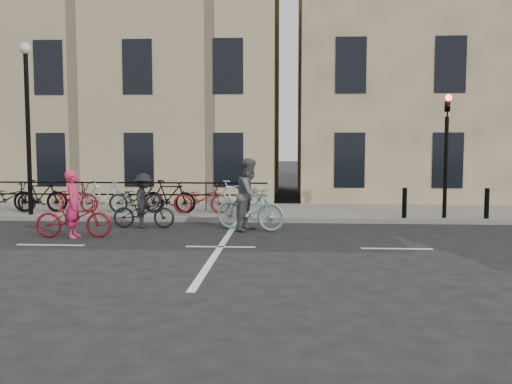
# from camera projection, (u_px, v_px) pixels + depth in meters

# --- Properties ---
(ground) EXTENTS (120.00, 120.00, 0.00)m
(ground) POSITION_uv_depth(u_px,v_px,m) (221.00, 247.00, 13.08)
(ground) COLOR black
(ground) RESTS_ON ground
(sidewalk) EXTENTS (46.00, 4.00, 0.15)m
(sidewalk) POSITION_uv_depth(u_px,v_px,m) (124.00, 211.00, 19.27)
(sidewalk) COLOR slate
(sidewalk) RESTS_ON ground
(building_east) EXTENTS (14.00, 10.00, 12.00)m
(building_east) POSITION_uv_depth(u_px,v_px,m) (460.00, 56.00, 24.94)
(building_east) COLOR #9A865D
(building_east) RESTS_ON sidewalk
(building_west) EXTENTS (20.00, 10.00, 10.00)m
(building_west) POSITION_uv_depth(u_px,v_px,m) (59.00, 82.00, 26.08)
(building_west) COLOR #CEB78B
(building_west) RESTS_ON sidewalk
(traffic_light) EXTENTS (0.18, 0.30, 3.90)m
(traffic_light) POSITION_uv_depth(u_px,v_px,m) (446.00, 140.00, 16.82)
(traffic_light) COLOR black
(traffic_light) RESTS_ON sidewalk
(lamp_post) EXTENTS (0.36, 0.36, 5.28)m
(lamp_post) POSITION_uv_depth(u_px,v_px,m) (27.00, 107.00, 17.53)
(lamp_post) COLOR black
(lamp_post) RESTS_ON sidewalk
(bollard_east) EXTENTS (0.14, 0.14, 0.90)m
(bollard_east) POSITION_uv_depth(u_px,v_px,m) (404.00, 203.00, 16.96)
(bollard_east) COLOR black
(bollard_east) RESTS_ON sidewalk
(bollard_west) EXTENTS (0.14, 0.14, 0.90)m
(bollard_west) POSITION_uv_depth(u_px,v_px,m) (487.00, 203.00, 16.82)
(bollard_west) COLOR black
(bollard_west) RESTS_ON sidewalk
(parked_bikes) EXTENTS (9.35, 1.23, 1.05)m
(parked_bikes) POSITION_uv_depth(u_px,v_px,m) (120.00, 197.00, 18.26)
(parked_bikes) COLOR black
(parked_bikes) RESTS_ON sidewalk
(cyclist_pink) EXTENTS (1.95, 0.84, 1.69)m
(cyclist_pink) POSITION_uv_depth(u_px,v_px,m) (74.00, 214.00, 14.35)
(cyclist_pink) COLOR maroon
(cyclist_pink) RESTS_ON ground
(cyclist_grey) EXTENTS (2.10, 1.29, 1.97)m
(cyclist_grey) POSITION_uv_depth(u_px,v_px,m) (250.00, 201.00, 15.47)
(cyclist_grey) COLOR #83A8AC
(cyclist_grey) RESTS_ON ground
(cyclist_dark) EXTENTS (1.73, 1.00, 1.54)m
(cyclist_dark) POSITION_uv_depth(u_px,v_px,m) (144.00, 206.00, 15.96)
(cyclist_dark) COLOR black
(cyclist_dark) RESTS_ON ground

